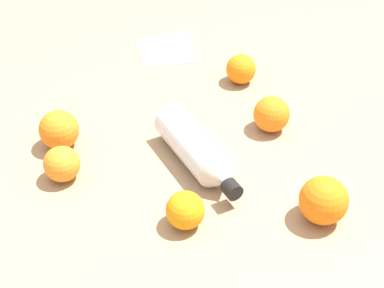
# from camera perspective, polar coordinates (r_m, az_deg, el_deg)

# --- Properties ---
(ground_plane) EXTENTS (2.40, 2.40, 0.00)m
(ground_plane) POSITION_cam_1_polar(r_m,az_deg,el_deg) (1.10, -1.70, -2.65)
(ground_plane) COLOR #9E7F60
(water_bottle) EXTENTS (0.26, 0.12, 0.07)m
(water_bottle) POSITION_cam_1_polar(r_m,az_deg,el_deg) (1.08, 0.57, -0.65)
(water_bottle) COLOR silver
(water_bottle) RESTS_ON ground_plane
(orange_0) EXTENTS (0.08, 0.08, 0.08)m
(orange_0) POSITION_cam_1_polar(r_m,az_deg,el_deg) (1.16, -13.01, 1.38)
(orange_0) COLOR orange
(orange_0) RESTS_ON ground_plane
(orange_1) EXTENTS (0.07, 0.07, 0.07)m
(orange_1) POSITION_cam_1_polar(r_m,az_deg,el_deg) (1.19, 7.86, 2.94)
(orange_1) COLOR orange
(orange_1) RESTS_ON ground_plane
(orange_2) EXTENTS (0.08, 0.08, 0.08)m
(orange_2) POSITION_cam_1_polar(r_m,az_deg,el_deg) (1.00, 12.88, -5.45)
(orange_2) COLOR orange
(orange_2) RESTS_ON ground_plane
(orange_3) EXTENTS (0.07, 0.07, 0.07)m
(orange_3) POSITION_cam_1_polar(r_m,az_deg,el_deg) (0.97, -0.67, -6.57)
(orange_3) COLOR orange
(orange_3) RESTS_ON ground_plane
(orange_4) EXTENTS (0.07, 0.07, 0.07)m
(orange_4) POSITION_cam_1_polar(r_m,az_deg,el_deg) (1.08, -12.74, -1.94)
(orange_4) COLOR orange
(orange_4) RESTS_ON ground_plane
(orange_5) EXTENTS (0.07, 0.07, 0.07)m
(orange_5) POSITION_cam_1_polar(r_m,az_deg,el_deg) (1.34, 4.86, 7.39)
(orange_5) COLOR orange
(orange_5) RESTS_ON ground_plane
(folded_napkin) EXTENTS (0.16, 0.15, 0.01)m
(folded_napkin) POSITION_cam_1_polar(r_m,az_deg,el_deg) (1.49, -2.51, 9.36)
(folded_napkin) COLOR white
(folded_napkin) RESTS_ON ground_plane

